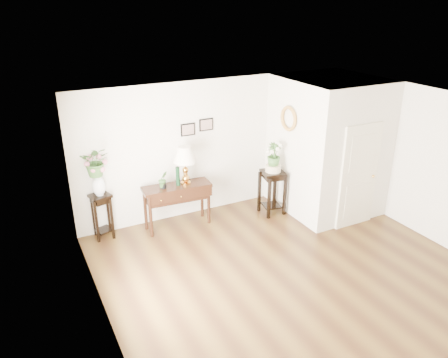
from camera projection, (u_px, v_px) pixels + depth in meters
floor at (289, 271)px, 7.37m from camera, size 6.00×5.50×0.02m
ceiling at (301, 108)px, 6.28m from camera, size 6.00×5.50×0.02m
wall_back at (217, 146)px, 9.08m from camera, size 6.00×0.02×2.80m
wall_left at (102, 241)px, 5.57m from camera, size 0.02×5.50×2.80m
wall_right at (428, 165)px, 8.08m from camera, size 0.02×5.50×2.80m
partition at (327, 145)px, 9.16m from camera, size 1.80×1.95×2.80m
door at (359, 176)px, 8.48m from camera, size 0.90×0.05×2.10m
art_print_left at (188, 130)px, 8.62m from camera, size 0.30×0.02×0.25m
art_print_right at (206, 125)px, 8.77m from camera, size 0.30×0.02×0.25m
wall_ornament at (288, 119)px, 8.62m from camera, size 0.07×0.51×0.51m
console_table at (177, 206)px, 8.65m from camera, size 1.36×0.54×0.89m
table_lamp at (185, 167)px, 8.42m from camera, size 0.45×0.45×0.77m
green_vase at (178, 177)px, 8.42m from camera, size 0.10×0.10×0.37m
potted_plant at (163, 180)px, 8.30m from camera, size 0.20×0.16×0.33m
plant_stand_a at (102, 216)px, 8.25m from camera, size 0.43×0.43×0.89m
porcelain_vase at (98, 184)px, 7.99m from camera, size 0.25×0.25×0.43m
lily_arrangement at (96, 160)px, 7.81m from camera, size 0.63×0.59×0.57m
plant_stand_b at (272, 192)px, 9.18m from camera, size 0.53×0.53×0.95m
ceramic_bowl at (273, 168)px, 8.96m from camera, size 0.34×0.34×0.14m
narcissus at (274, 155)px, 8.85m from camera, size 0.29×0.29×0.49m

